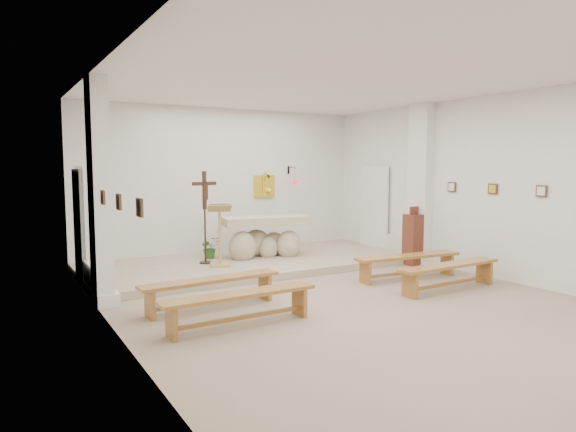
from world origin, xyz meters
TOP-DOWN VIEW (x-y plane):
  - ground at (0.00, 0.00)m, footprint 7.00×10.00m
  - wall_left at (-3.49, 0.00)m, footprint 0.02×10.00m
  - wall_right at (3.49, 0.00)m, footprint 0.02×10.00m
  - wall_back at (0.00, 4.99)m, footprint 7.00×0.02m
  - ceiling at (0.00, 0.00)m, footprint 7.00×10.00m
  - sanctuary_platform at (0.00, 3.50)m, footprint 6.98×3.00m
  - pilaster_left at (-3.37, 2.00)m, footprint 0.26×0.55m
  - pilaster_right at (3.37, 2.00)m, footprint 0.26×0.55m
  - gold_wall_relief at (1.05, 4.96)m, footprint 0.55×0.04m
  - sanctuary_lamp at (1.75, 4.71)m, footprint 0.11×0.36m
  - station_frame_left_front at (-3.47, -0.80)m, footprint 0.03×0.20m
  - station_frame_left_mid at (-3.47, 0.20)m, footprint 0.03×0.20m
  - station_frame_left_rear at (-3.47, 1.20)m, footprint 0.03×0.20m
  - station_frame_right_front at (3.47, -0.80)m, footprint 0.03×0.20m
  - station_frame_right_mid at (3.47, 0.20)m, footprint 0.03×0.20m
  - station_frame_right_rear at (3.47, 1.20)m, footprint 0.03×0.20m
  - radiator_left at (-3.43, 2.70)m, footprint 0.10×0.85m
  - radiator_right at (3.43, 2.70)m, footprint 0.10×0.85m
  - altar at (0.39, 3.73)m, footprint 1.99×1.04m
  - lectern at (-0.89, 3.19)m, footprint 0.55×0.51m
  - crucifix_stand at (-1.03, 3.61)m, footprint 0.57×0.25m
  - potted_plant at (-0.73, 4.14)m, footprint 0.46×0.41m
  - donation_pedestal at (3.10, 1.90)m, footprint 0.35×0.35m
  - bench_left_front at (-2.00, 0.90)m, footprint 2.23×0.50m
  - bench_right_front at (2.00, 0.90)m, footprint 2.23×0.59m
  - bench_left_second at (-2.00, -0.13)m, footprint 2.22×0.41m
  - bench_right_second at (2.00, -0.13)m, footprint 2.22×0.44m

SIDE VIEW (x-z plane):
  - ground at x=0.00m, z-range 0.00..0.00m
  - sanctuary_platform at x=0.00m, z-range 0.00..0.15m
  - radiator_left at x=-3.43m, z-range 0.01..0.53m
  - radiator_right at x=3.43m, z-range 0.01..0.53m
  - bench_left_front at x=-2.00m, z-range 0.12..0.58m
  - bench_right_front at x=2.00m, z-range 0.12..0.58m
  - bench_left_second at x=-2.00m, z-range 0.12..0.58m
  - bench_right_second at x=2.00m, z-range 0.12..0.58m
  - potted_plant at x=-0.73m, z-range 0.15..0.62m
  - altar at x=0.39m, z-range 0.04..1.01m
  - donation_pedestal at x=3.10m, z-range -0.08..1.20m
  - lectern at x=-0.89m, z-range 0.14..1.44m
  - crucifix_stand at x=-1.03m, z-range 0.30..2.20m
  - gold_wall_relief at x=1.05m, z-range 1.38..1.92m
  - station_frame_left_front at x=-3.47m, z-range 1.62..1.82m
  - station_frame_left_mid at x=-3.47m, z-range 1.62..1.82m
  - station_frame_left_rear at x=-3.47m, z-range 1.62..1.82m
  - station_frame_right_front at x=3.47m, z-range 1.62..1.82m
  - station_frame_right_mid at x=3.47m, z-range 1.62..1.82m
  - station_frame_right_rear at x=3.47m, z-range 1.62..1.82m
  - wall_left at x=-3.49m, z-range 0.00..3.50m
  - wall_right at x=3.49m, z-range 0.00..3.50m
  - wall_back at x=0.00m, z-range 0.00..3.50m
  - pilaster_left at x=-3.37m, z-range 0.00..3.50m
  - pilaster_right at x=3.37m, z-range 0.00..3.50m
  - sanctuary_lamp at x=1.75m, z-range 1.59..2.03m
  - ceiling at x=0.00m, z-range 3.48..3.50m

